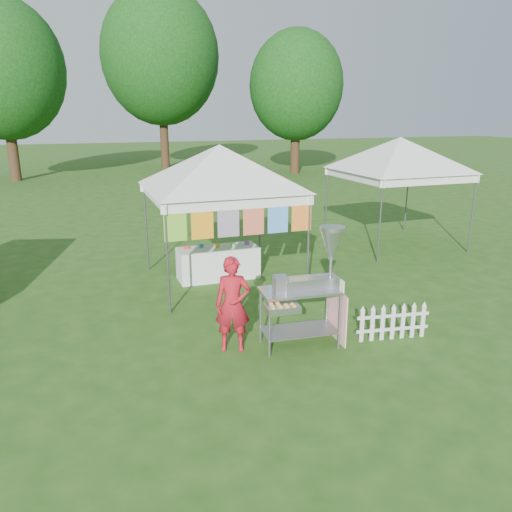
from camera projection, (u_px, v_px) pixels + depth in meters
name	position (u px, v px, depth m)	size (l,w,h in m)	color
ground	(282.00, 349.00, 7.97)	(120.00, 120.00, 0.00)	#254D16
canopy_main	(219.00, 145.00, 10.31)	(4.24, 4.24, 3.45)	#59595E
canopy_right	(401.00, 137.00, 13.45)	(4.24, 4.24, 3.45)	#59595E
tree_left	(2.00, 69.00, 26.12)	(6.40, 6.40, 9.53)	#352513
tree_mid	(160.00, 57.00, 32.30)	(7.60, 7.60, 11.52)	#352513
tree_right	(296.00, 86.00, 29.69)	(5.60, 5.60, 8.42)	#352513
donut_cart	(313.00, 278.00, 7.83)	(1.45, 0.90, 1.93)	gray
vendor	(233.00, 304.00, 7.76)	(0.55, 0.36, 1.52)	#AC1521
picket_fence	(393.00, 323.00, 8.23)	(1.25, 0.22, 0.56)	silver
display_table	(218.00, 263.00, 11.29)	(1.80, 0.70, 0.72)	white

